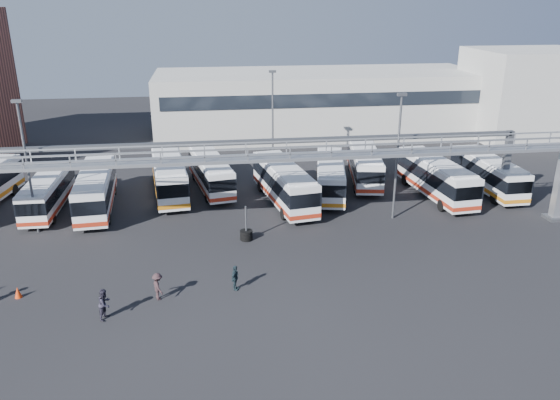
{
  "coord_description": "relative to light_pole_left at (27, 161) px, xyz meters",
  "views": [
    {
      "loc": [
        -2.84,
        -32.75,
        16.91
      ],
      "look_at": [
        2.54,
        6.0,
        2.43
      ],
      "focal_mm": 35.0,
      "sensor_mm": 36.0,
      "label": 1
    }
  ],
  "objects": [
    {
      "name": "pedestrian_d",
      "position": [
        14.51,
        -10.94,
        -4.91
      ],
      "size": [
        0.76,
        1.03,
        1.63
      ],
      "primitive_type": "imported",
      "rotation": [
        0.0,
        0.0,
        1.14
      ],
      "color": "#1A2930",
      "rests_on": "ground"
    },
    {
      "name": "pedestrian_b",
      "position": [
        7.12,
        -13.16,
        -4.81
      ],
      "size": [
        0.98,
        1.09,
        1.84
      ],
      "primitive_type": "imported",
      "rotation": [
        0.0,
        0.0,
        1.19
      ],
      "color": "#252230",
      "rests_on": "ground"
    },
    {
      "name": "pedestrian_c",
      "position": [
        9.9,
        -11.45,
        -4.88
      ],
      "size": [
        1.02,
        1.26,
        1.7
      ],
      "primitive_type": "imported",
      "rotation": [
        0.0,
        0.0,
        1.98
      ],
      "color": "#302023",
      "rests_on": "ground"
    },
    {
      "name": "light_pole_mid",
      "position": [
        28.0,
        -1.0,
        0.0
      ],
      "size": [
        0.7,
        0.35,
        10.21
      ],
      "color": "#4C4F54",
      "rests_on": "ground"
    },
    {
      "name": "bus_1",
      "position": [
        -0.25,
        4.7,
        -4.05
      ],
      "size": [
        2.34,
        9.98,
        3.03
      ],
      "rotation": [
        0.0,
        0.0,
        -0.0
      ],
      "color": "silver",
      "rests_on": "ground"
    },
    {
      "name": "ground",
      "position": [
        16.0,
        -8.0,
        -5.73
      ],
      "size": [
        140.0,
        140.0,
        0.0
      ],
      "primitive_type": "plane",
      "color": "black",
      "rests_on": "ground"
    },
    {
      "name": "tire_stack",
      "position": [
        15.78,
        -3.63,
        -5.27
      ],
      "size": [
        0.94,
        0.94,
        2.69
      ],
      "color": "black",
      "rests_on": "ground"
    },
    {
      "name": "cone_left",
      "position": [
        1.51,
        -10.09,
        -5.39
      ],
      "size": [
        0.5,
        0.5,
        0.68
      ],
      "primitive_type": "cone",
      "rotation": [
        0.0,
        0.0,
        0.18
      ],
      "color": "red",
      "rests_on": "ground"
    },
    {
      "name": "light_pole_left",
      "position": [
        0.0,
        0.0,
        0.0
      ],
      "size": [
        0.7,
        0.35,
        10.21
      ],
      "color": "#4C4F54",
      "rests_on": "ground"
    },
    {
      "name": "bus_6",
      "position": [
        24.21,
        5.53,
        -3.97
      ],
      "size": [
        4.51,
        10.74,
        3.18
      ],
      "rotation": [
        0.0,
        0.0,
        -0.21
      ],
      "color": "silver",
      "rests_on": "ground"
    },
    {
      "name": "bus_5",
      "position": [
        19.67,
        3.64,
        -3.82
      ],
      "size": [
        4.39,
        11.62,
        3.45
      ],
      "rotation": [
        0.0,
        0.0,
        0.16
      ],
      "color": "silver",
      "rests_on": "ground"
    },
    {
      "name": "warehouse",
      "position": [
        28.0,
        30.0,
        -1.73
      ],
      "size": [
        42.0,
        14.0,
        8.0
      ],
      "primitive_type": "cube",
      "color": "#9E9E99",
      "rests_on": "ground"
    },
    {
      "name": "bus_3",
      "position": [
        9.65,
        7.37,
        -3.81
      ],
      "size": [
        3.94,
        11.66,
        3.47
      ],
      "rotation": [
        0.0,
        0.0,
        0.12
      ],
      "color": "silver",
      "rests_on": "ground"
    },
    {
      "name": "bus_2",
      "position": [
        3.74,
        4.32,
        -3.86
      ],
      "size": [
        3.41,
        11.28,
        3.38
      ],
      "rotation": [
        0.0,
        0.0,
        0.08
      ],
      "color": "silver",
      "rests_on": "ground"
    },
    {
      "name": "light_pole_back",
      "position": [
        20.0,
        14.0,
        0.0
      ],
      "size": [
        0.7,
        0.35,
        10.21
      ],
      "color": "#4C4F54",
      "rests_on": "ground"
    },
    {
      "name": "bus_8",
      "position": [
        33.42,
        3.57,
        -3.84
      ],
      "size": [
        3.55,
        11.38,
        3.4
      ],
      "rotation": [
        0.0,
        0.0,
        0.09
      ],
      "color": "silver",
      "rests_on": "ground"
    },
    {
      "name": "building_right",
      "position": [
        54.0,
        24.0,
        -0.23
      ],
      "size": [
        14.0,
        12.0,
        11.0
      ],
      "primitive_type": "cube",
      "color": "#B2B2AD",
      "rests_on": "ground"
    },
    {
      "name": "bus_4",
      "position": [
        13.43,
        8.23,
        -3.99
      ],
      "size": [
        4.24,
        10.63,
        3.15
      ],
      "rotation": [
        0.0,
        0.0,
        0.18
      ],
      "color": "silver",
      "rests_on": "ground"
    },
    {
      "name": "bus_7",
      "position": [
        28.33,
        8.63,
        -3.92
      ],
      "size": [
        4.37,
        11.05,
        3.27
      ],
      "rotation": [
        0.0,
        0.0,
        -0.18
      ],
      "color": "silver",
      "rests_on": "ground"
    },
    {
      "name": "gantry",
      "position": [
        16.0,
        -2.13,
        -0.22
      ],
      "size": [
        51.4,
        5.15,
        7.1
      ],
      "color": "#999CA1",
      "rests_on": "ground"
    },
    {
      "name": "bus_9",
      "position": [
        38.9,
        4.39,
        -3.97
      ],
      "size": [
        2.59,
        10.51,
        3.18
      ],
      "rotation": [
        0.0,
        0.0,
        0.02
      ],
      "color": "silver",
      "rests_on": "ground"
    }
  ]
}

